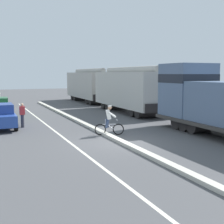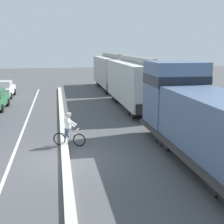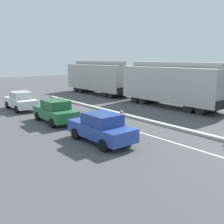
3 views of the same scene
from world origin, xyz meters
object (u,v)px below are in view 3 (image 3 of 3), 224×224
parked_car_green (55,111)px  pedestrian_by_cars (121,124)px  hopper_car_lead (172,85)px  parked_car_white (21,101)px  hopper_car_middle (99,78)px  parked_car_blue (101,128)px

parked_car_green → pedestrian_by_cars: bearing=-78.2°
hopper_car_lead → parked_car_white: size_ratio=2.51×
hopper_car_middle → pedestrian_by_cars: hopper_car_middle is taller
hopper_car_middle → parked_car_white: size_ratio=2.51×
parked_car_blue → parked_car_white: size_ratio=1.00×
hopper_car_middle → parked_car_blue: size_ratio=2.52×
parked_car_green → pedestrian_by_cars: size_ratio=2.63×
hopper_car_lead → pedestrian_by_cars: size_ratio=6.54×
parked_car_white → parked_car_green: bearing=-88.2°
hopper_car_middle → parked_car_white: (-11.51, -4.13, -1.26)m
hopper_car_lead → parked_car_green: bearing=173.5°
hopper_car_middle → parked_car_green: (-11.31, -10.32, -1.26)m
hopper_car_middle → parked_car_blue: hopper_car_middle is taller
parked_car_green → pedestrian_by_cars: 5.90m
hopper_car_lead → pedestrian_by_cars: 11.12m
parked_car_blue → pedestrian_by_cars: same height
hopper_car_lead → parked_car_white: 13.78m
hopper_car_lead → pedestrian_by_cars: hopper_car_lead is taller
hopper_car_lead → pedestrian_by_cars: (-10.10, -4.49, -1.23)m
parked_car_blue → parked_car_white: (-0.06, 11.85, 0.00)m
pedestrian_by_cars → hopper_car_lead: bearing=23.9°
parked_car_green → parked_car_blue: bearing=-91.4°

